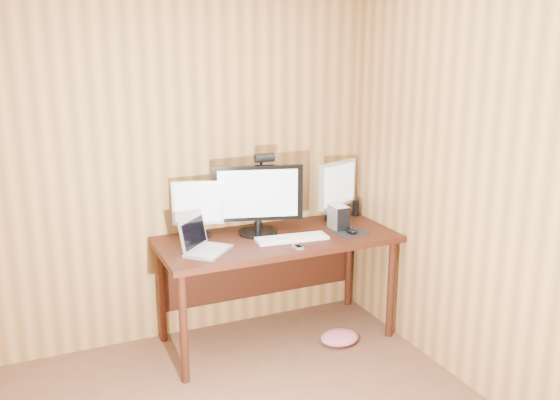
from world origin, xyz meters
TOP-DOWN VIEW (x-y plane):
  - room_shell at (0.00, 0.00)m, footprint 4.00×4.00m
  - desk at (0.93, 1.70)m, footprint 1.60×0.70m
  - monitor_center at (0.84, 1.75)m, footprint 0.60×0.27m
  - monitor_left at (0.45, 1.85)m, footprint 0.33×0.16m
  - monitor_right at (1.50, 1.83)m, footprint 0.37×0.18m
  - laptop at (0.38, 1.55)m, footprint 0.37×0.37m
  - keyboard at (1.00, 1.53)m, footprint 0.49×0.19m
  - mousepad at (1.43, 1.49)m, footprint 0.22×0.18m
  - mouse at (1.43, 1.49)m, footprint 0.07×0.11m
  - hard_drive at (1.40, 1.63)m, footprint 0.11×0.15m
  - phone at (0.96, 1.37)m, footprint 0.05×0.09m
  - speaker at (1.69, 1.87)m, footprint 0.05×0.05m
  - desk_lamp at (0.91, 1.87)m, footprint 0.13×0.19m
  - fabric_pile at (1.29, 1.38)m, footprint 0.31×0.27m

SIDE VIEW (x-z plane):
  - fabric_pile at x=1.29m, z-range 0.00..0.09m
  - desk at x=0.93m, z-range 0.25..1.00m
  - mousepad at x=1.43m, z-range 0.75..0.75m
  - phone at x=0.96m, z-range 0.75..0.76m
  - keyboard at x=1.00m, z-range 0.75..0.77m
  - mouse at x=1.43m, z-range 0.75..0.79m
  - laptop at x=0.38m, z-range 0.70..0.91m
  - speaker at x=1.69m, z-range 0.75..0.87m
  - hard_drive at x=1.40m, z-range 0.75..0.92m
  - monitor_left at x=0.45m, z-range 0.76..1.15m
  - monitor_right at x=1.50m, z-range 0.77..1.20m
  - monitor_center at x=0.84m, z-range 0.76..1.24m
  - desk_lamp at x=0.91m, z-range 0.82..1.40m
  - room_shell at x=0.00m, z-range -0.75..3.25m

